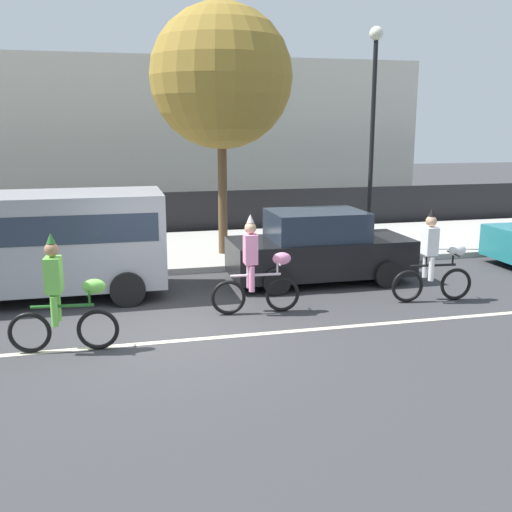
{
  "coord_description": "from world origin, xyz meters",
  "views": [
    {
      "loc": [
        -0.86,
        -10.0,
        3.55
      ],
      "look_at": [
        1.88,
        1.2,
        1.0
      ],
      "focal_mm": 42.0,
      "sensor_mm": 36.0,
      "label": 1
    }
  ],
  "objects": [
    {
      "name": "parked_van_grey",
      "position": [
        -2.24,
        2.7,
        1.28
      ],
      "size": [
        5.0,
        2.22,
        2.18
      ],
      "color": "#99999E",
      "rests_on": "ground"
    },
    {
      "name": "road_centre_line",
      "position": [
        0.0,
        -0.5,
        0.0
      ],
      "size": [
        36.0,
        0.14,
        0.01
      ],
      "primitive_type": "cube",
      "color": "beige",
      "rests_on": "ground"
    },
    {
      "name": "street_lamp_post",
      "position": [
        6.02,
        5.07,
        3.99
      ],
      "size": [
        0.36,
        0.36,
        5.86
      ],
      "color": "black",
      "rests_on": "sidewalk_curb"
    },
    {
      "name": "ground_plane",
      "position": [
        0.0,
        0.0,
        0.0
      ],
      "size": [
        80.0,
        80.0,
        0.0
      ],
      "primitive_type": "plane",
      "color": "#38383A"
    },
    {
      "name": "fence_line",
      "position": [
        0.0,
        9.4,
        0.7
      ],
      "size": [
        40.0,
        0.08,
        1.4
      ],
      "primitive_type": "cube",
      "color": "black",
      "rests_on": "ground"
    },
    {
      "name": "parade_cyclist_lime",
      "position": [
        -1.67,
        -0.52,
        0.84
      ],
      "size": [
        1.72,
        0.5,
        1.92
      ],
      "color": "black",
      "rests_on": "ground"
    },
    {
      "name": "parade_cyclist_zebra",
      "position": [
        5.44,
        0.59,
        0.84
      ],
      "size": [
        1.72,
        0.5,
        1.92
      ],
      "color": "black",
      "rests_on": "ground"
    },
    {
      "name": "parade_cyclist_pink",
      "position": [
        1.76,
        0.67,
        0.84
      ],
      "size": [
        1.72,
        0.5,
        1.92
      ],
      "color": "black",
      "rests_on": "ground"
    },
    {
      "name": "street_tree_near_lamp",
      "position": [
        2.03,
        5.52,
        4.71
      ],
      "size": [
        3.63,
        3.63,
        6.38
      ],
      "color": "brown",
      "rests_on": "sidewalk_curb"
    },
    {
      "name": "building_backdrop",
      "position": [
        -1.9,
        18.0,
        3.07
      ],
      "size": [
        28.0,
        8.0,
        6.15
      ],
      "primitive_type": "cube",
      "color": "beige",
      "rests_on": "ground"
    },
    {
      "name": "sidewalk_curb",
      "position": [
        0.0,
        6.5,
        0.07
      ],
      "size": [
        60.0,
        5.0,
        0.15
      ],
      "primitive_type": "cube",
      "color": "#ADAAA3",
      "rests_on": "ground"
    },
    {
      "name": "parked_car_black",
      "position": [
        3.71,
        2.63,
        0.78
      ],
      "size": [
        4.1,
        1.92,
        1.64
      ],
      "color": "black",
      "rests_on": "ground"
    }
  ]
}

